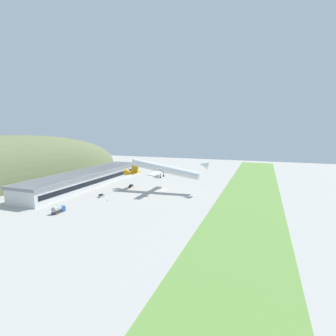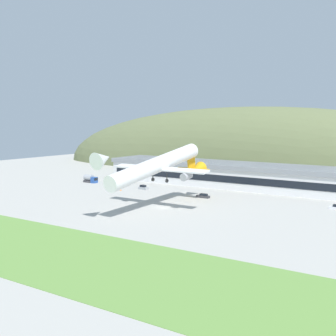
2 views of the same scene
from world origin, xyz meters
The scene contains 10 objects.
ground_plane centered at (0.00, 0.00, 0.00)m, with size 342.90×342.90×0.00m, color #ADAAA3.
grass_strip_foreground centered at (0.00, -50.31, 0.04)m, with size 308.61×31.44×0.08m, color #669342.
hill_backdrop centered at (-18.24, 102.79, 0.00)m, with size 246.42×51.99×64.69m, color #667047.
terminal_building centered at (-4.45, 50.45, 5.25)m, with size 103.41×20.19×9.28m.
cargo_airplane centered at (-1.06, -1.21, 12.78)m, with size 32.61×52.77×12.69m.
service_car_0 centered at (1.18, 21.96, 0.59)m, with size 4.67×1.98×1.43m.
service_car_1 centered at (43.91, 27.13, 0.59)m, with size 4.30×1.83×1.43m.
service_car_2 centered at (-26.76, 25.01, 0.68)m, with size 4.06×2.05×1.64m.
fuel_truck centered at (-56.14, 27.01, 1.51)m, with size 6.27×2.53×3.25m.
traffic_cone_0 centered at (-31.87, 17.90, 0.28)m, with size 0.52×0.52×0.58m.
Camera 1 is at (-143.27, -55.97, 36.23)m, focal length 28.00 mm.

